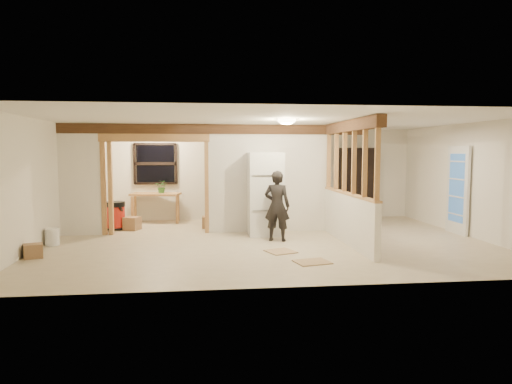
{
  "coord_description": "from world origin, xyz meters",
  "views": [
    {
      "loc": [
        -1.32,
        -9.31,
        1.87
      ],
      "look_at": [
        -0.2,
        0.4,
        1.0
      ],
      "focal_mm": 32.0,
      "sensor_mm": 36.0,
      "label": 1
    }
  ],
  "objects": [
    {
      "name": "partition_left_stub",
      "position": [
        -4.05,
        1.2,
        1.25
      ],
      "size": [
        0.9,
        0.12,
        2.5
      ],
      "primitive_type": "cube",
      "color": "silver",
      "rests_on": "floor"
    },
    {
      "name": "box_util_a",
      "position": [
        -1.19,
        1.82,
        0.15
      ],
      "size": [
        0.34,
        0.3,
        0.29
      ],
      "primitive_type": "cube",
      "rotation": [
        0.0,
        0.0,
        -0.02
      ],
      "color": "#946C47",
      "rests_on": "floor"
    },
    {
      "name": "ceiling",
      "position": [
        0.0,
        0.0,
        2.5
      ],
      "size": [
        9.0,
        6.5,
        0.01
      ],
      "primitive_type": "cube",
      "color": "white"
    },
    {
      "name": "wall_left",
      "position": [
        -4.5,
        0.0,
        1.25
      ],
      "size": [
        0.01,
        6.5,
        2.5
      ],
      "primitive_type": "cube",
      "color": "silver",
      "rests_on": "floor"
    },
    {
      "name": "bookshelf",
      "position": [
        2.97,
        3.02,
        0.99
      ],
      "size": [
        0.99,
        0.33,
        1.98
      ],
      "primitive_type": "cube",
      "color": "black",
      "rests_on": "floor"
    },
    {
      "name": "bucket",
      "position": [
        -4.34,
        0.08,
        0.17
      ],
      "size": [
        0.36,
        0.36,
        0.34
      ],
      "primitive_type": "cylinder",
      "rotation": [
        0.0,
        0.0,
        -0.43
      ],
      "color": "white",
      "rests_on": "floor"
    },
    {
      "name": "shop_vac",
      "position": [
        -3.44,
        1.87,
        0.34
      ],
      "size": [
        0.64,
        0.64,
        0.68
      ],
      "primitive_type": "cylinder",
      "rotation": [
        0.0,
        0.0,
        -0.25
      ],
      "color": "#B01C12",
      "rests_on": "floor"
    },
    {
      "name": "header_beam_back",
      "position": [
        -1.0,
        1.2,
        2.38
      ],
      "size": [
        7.0,
        0.18,
        0.22
      ],
      "primitive_type": "cube",
      "color": "#4F301B",
      "rests_on": "ceiling"
    },
    {
      "name": "floor_panel_near",
      "position": [
        0.1,
        -1.03,
        0.01
      ],
      "size": [
        0.62,
        0.62,
        0.02
      ],
      "primitive_type": "cube",
      "rotation": [
        0.0,
        0.0,
        0.37
      ],
      "color": "tan",
      "rests_on": "floor"
    },
    {
      "name": "floor",
      "position": [
        0.0,
        0.0,
        -0.01
      ],
      "size": [
        9.0,
        6.5,
        0.01
      ],
      "primitive_type": "cube",
      "color": "#C7B593",
      "rests_on": "ground"
    },
    {
      "name": "wall_right",
      "position": [
        4.5,
        0.0,
        1.25
      ],
      "size": [
        0.01,
        6.5,
        2.5
      ],
      "primitive_type": "cube",
      "color": "silver",
      "rests_on": "floor"
    },
    {
      "name": "refrigerator",
      "position": [
        0.05,
        0.77,
        0.93
      ],
      "size": [
        0.76,
        0.74,
        1.85
      ],
      "primitive_type": "cube",
      "color": "white",
      "rests_on": "floor"
    },
    {
      "name": "box_front",
      "position": [
        -4.32,
        -1.01,
        0.13
      ],
      "size": [
        0.38,
        0.34,
        0.25
      ],
      "primitive_type": "cube",
      "rotation": [
        0.0,
        0.0,
        0.35
      ],
      "color": "#946C47",
      "rests_on": "floor"
    },
    {
      "name": "french_door",
      "position": [
        4.42,
        0.4,
        1.0
      ],
      "size": [
        0.12,
        0.86,
        2.0
      ],
      "primitive_type": "cube",
      "color": "white",
      "rests_on": "floor"
    },
    {
      "name": "stud_partition",
      "position": [
        1.6,
        -0.4,
        1.66
      ],
      "size": [
        0.14,
        3.2,
        1.32
      ],
      "primitive_type": "cube",
      "color": "#B7854D",
      "rests_on": "pony_wall"
    },
    {
      "name": "ceiling_dome_util",
      "position": [
        -2.5,
        2.3,
        2.48
      ],
      "size": [
        0.32,
        0.32,
        0.14
      ],
      "primitive_type": "ellipsoid",
      "color": "#FFEABF",
      "rests_on": "ceiling"
    },
    {
      "name": "box_util_b",
      "position": [
        -3.03,
        1.77,
        0.16
      ],
      "size": [
        0.43,
        0.43,
        0.31
      ],
      "primitive_type": "cube",
      "rotation": [
        0.0,
        0.0,
        -0.37
      ],
      "color": "#946C47",
      "rests_on": "floor"
    },
    {
      "name": "window_back",
      "position": [
        -2.6,
        3.17,
        1.55
      ],
      "size": [
        1.12,
        0.1,
        1.1
      ],
      "primitive_type": "cube",
      "color": "black",
      "rests_on": "wall_back"
    },
    {
      "name": "wall_back",
      "position": [
        0.0,
        3.25,
        1.25
      ],
      "size": [
        9.0,
        0.01,
        2.5
      ],
      "primitive_type": "cube",
      "color": "silver",
      "rests_on": "floor"
    },
    {
      "name": "work_table",
      "position": [
        -2.58,
        2.87,
        0.39
      ],
      "size": [
        1.35,
        0.87,
        0.78
      ],
      "primitive_type": "cube",
      "rotation": [
        0.0,
        0.0,
        -0.21
      ],
      "color": "#B7854D",
      "rests_on": "floor"
    },
    {
      "name": "potted_plant",
      "position": [
        -2.41,
        2.83,
        0.95
      ],
      "size": [
        0.37,
        0.34,
        0.34
      ],
      "primitive_type": "imported",
      "rotation": [
        0.0,
        0.0,
        -0.3
      ],
      "color": "#376529",
      "rests_on": "work_table"
    },
    {
      "name": "wall_front",
      "position": [
        0.0,
        -3.25,
        1.25
      ],
      "size": [
        9.0,
        0.01,
        2.5
      ],
      "primitive_type": "cube",
      "color": "silver",
      "rests_on": "floor"
    },
    {
      "name": "hanging_bulb",
      "position": [
        -2.0,
        1.6,
        2.18
      ],
      "size": [
        0.07,
        0.07,
        0.07
      ],
      "primitive_type": "ellipsoid",
      "color": "#FFD88C",
      "rests_on": "ceiling"
    },
    {
      "name": "doorway_frame",
      "position": [
        -2.4,
        1.2,
        1.1
      ],
      "size": [
        2.46,
        0.14,
        2.2
      ],
      "primitive_type": "cube",
      "color": "#B7854D",
      "rests_on": "floor"
    },
    {
      "name": "woman",
      "position": [
        0.2,
        0.04,
        0.74
      ],
      "size": [
        0.63,
        0.53,
        1.48
      ],
      "primitive_type": "imported",
      "rotation": [
        0.0,
        0.0,
        2.77
      ],
      "color": "black",
      "rests_on": "floor"
    },
    {
      "name": "partition_center",
      "position": [
        0.2,
        1.2,
        1.25
      ],
      "size": [
        2.8,
        0.12,
        2.5
      ],
      "primitive_type": "cube",
      "color": "silver",
      "rests_on": "floor"
    },
    {
      "name": "header_beam_right",
      "position": [
        1.6,
        -0.4,
        2.38
      ],
      "size": [
        0.18,
        3.3,
        0.22
      ],
      "primitive_type": "cube",
      "color": "#4F301B",
      "rests_on": "ceiling"
    },
    {
      "name": "pony_wall",
      "position": [
        1.6,
        -0.4,
        0.5
      ],
      "size": [
        0.12,
        3.2,
        1.0
      ],
      "primitive_type": "cube",
      "color": "silver",
      "rests_on": "floor"
    },
    {
      "name": "floor_panel_far",
      "position": [
        0.49,
        -1.9,
        0.01
      ],
      "size": [
        0.65,
        0.57,
        0.02
      ],
      "primitive_type": "cube",
      "rotation": [
        0.0,
        0.0,
        0.23
      ],
      "color": "tan",
      "rests_on": "floor"
    },
    {
      "name": "ceiling_dome_main",
      "position": [
        0.3,
        -0.5,
        2.48
      ],
      "size": [
        0.36,
        0.36,
        0.16
      ],
      "primitive_type": "ellipsoid",
      "color": "#FFEABF",
      "rests_on": "ceiling"
    }
  ]
}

